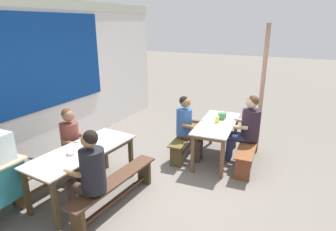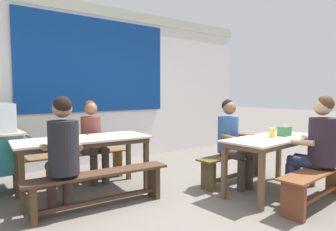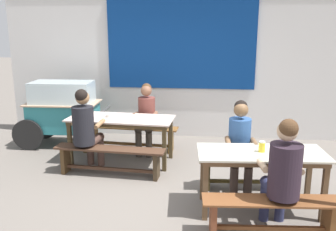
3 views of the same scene
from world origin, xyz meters
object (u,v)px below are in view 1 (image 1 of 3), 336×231
object	(u,v)px
bench_far_back	(59,168)
bench_far_front	(115,187)
person_right_near_table	(187,125)
condiment_jar	(217,120)
dining_table_far	(83,154)
bench_near_back	(186,141)
bench_near_front	(248,151)
wooden_support_post	(262,91)
person_near_front	(247,125)
tissue_box	(222,116)
dining_table_near	(217,127)
person_center_facing	(73,140)
person_left_back_turned	(89,171)
soup_bowl	(71,153)

from	to	relation	value
bench_far_back	bench_far_front	xyz separation A→B (m)	(-0.08, -1.20, 0.01)
person_right_near_table	condiment_jar	size ratio (longest dim) A/B	9.61
dining_table_far	condiment_jar	bearing A→B (deg)	-35.15
bench_near_back	bench_near_front	size ratio (longest dim) A/B	0.97
bench_near_back	dining_table_far	bearing A→B (deg)	157.17
bench_far_back	wooden_support_post	world-z (taller)	wooden_support_post
person_right_near_table	person_near_front	bearing A→B (deg)	-71.25
bench_far_back	person_near_front	bearing A→B (deg)	-50.09
bench_near_back	tissue_box	size ratio (longest dim) A/B	9.19
bench_far_front	bench_near_front	bearing A→B (deg)	-34.09
wooden_support_post	bench_far_back	bearing A→B (deg)	135.57
dining_table_far	wooden_support_post	bearing A→B (deg)	-36.89
dining_table_near	bench_far_back	world-z (taller)	dining_table_near
bench_far_front	person_center_facing	bearing A→B (deg)	71.54
wooden_support_post	dining_table_far	bearing A→B (deg)	143.11
dining_table_near	bench_far_front	world-z (taller)	dining_table_near
bench_far_back	person_near_front	distance (m)	3.38
bench_near_back	person_center_facing	size ratio (longest dim) A/B	1.17
person_right_near_table	bench_far_back	bearing A→B (deg)	139.69
person_right_near_table	bench_near_front	bearing A→B (deg)	-77.24
person_right_near_table	tissue_box	bearing A→B (deg)	-48.97
bench_far_front	person_near_front	size ratio (longest dim) A/B	1.28
bench_far_front	condiment_jar	world-z (taller)	condiment_jar
bench_far_back	person_center_facing	xyz separation A→B (m)	(0.29, -0.09, 0.40)
person_left_back_turned	soup_bowl	distance (m)	0.58
bench_near_front	soup_bowl	bearing A→B (deg)	137.77
dining_table_far	person_center_facing	distance (m)	0.60
bench_near_front	soup_bowl	world-z (taller)	soup_bowl
bench_far_front	condiment_jar	bearing A→B (deg)	-21.93
bench_far_front	person_center_facing	xyz separation A→B (m)	(0.37, 1.11, 0.39)
person_left_back_turned	condiment_jar	distance (m)	2.64
person_right_near_table	soup_bowl	bearing A→B (deg)	154.88
bench_far_front	bench_near_front	world-z (taller)	same
person_near_front	bench_near_back	bearing A→B (deg)	99.56
person_center_facing	bench_far_front	bearing A→B (deg)	-108.46
person_right_near_table	person_near_front	world-z (taller)	person_near_front
bench_far_back	bench_far_front	bearing A→B (deg)	-93.96
person_left_back_turned	condiment_jar	world-z (taller)	person_left_back_turned
person_center_facing	condiment_jar	size ratio (longest dim) A/B	9.44
person_center_facing	soup_bowl	xyz separation A→B (m)	(-0.52, -0.48, 0.09)
wooden_support_post	person_left_back_turned	bearing A→B (deg)	153.67
bench_near_front	person_left_back_turned	size ratio (longest dim) A/B	1.13
soup_bowl	dining_table_far	bearing A→B (deg)	-8.07
dining_table_far	dining_table_near	world-z (taller)	same
bench_far_back	bench_near_back	size ratio (longest dim) A/B	1.18
bench_near_back	condiment_jar	bearing A→B (deg)	-85.92
bench_far_front	person_near_front	distance (m)	2.66
bench_near_front	person_right_near_table	xyz separation A→B (m)	(-0.25, 1.12, 0.42)
bench_far_back	bench_near_front	world-z (taller)	same
bench_far_front	soup_bowl	distance (m)	0.80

